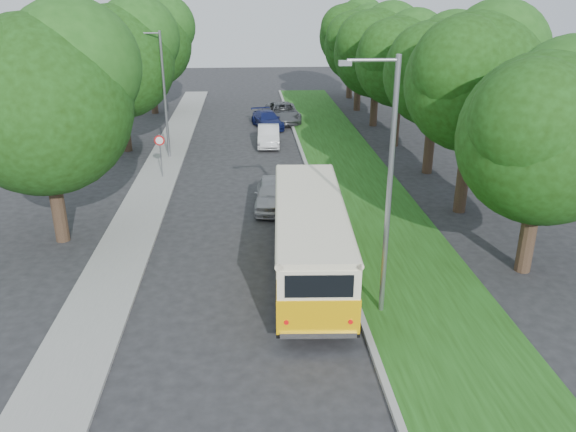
{
  "coord_description": "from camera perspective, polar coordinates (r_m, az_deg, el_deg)",
  "views": [
    {
      "loc": [
        0.2,
        -17.73,
        9.57
      ],
      "look_at": [
        1.68,
        2.28,
        1.5
      ],
      "focal_mm": 35.0,
      "sensor_mm": 36.0,
      "label": 1
    }
  ],
  "objects": [
    {
      "name": "treeline",
      "position": [
        36.03,
        0.51,
        16.1
      ],
      "size": [
        24.27,
        41.91,
        9.46
      ],
      "color": "#332319",
      "rests_on": "ground"
    },
    {
      "name": "car_blue",
      "position": [
        42.64,
        -2.12,
        9.76
      ],
      "size": [
        2.63,
        4.48,
        1.22
      ],
      "primitive_type": "imported",
      "rotation": [
        0.0,
        0.0,
        0.23
      ],
      "color": "navy",
      "rests_on": "ground"
    },
    {
      "name": "warning_sign",
      "position": [
        31.09,
        -12.86,
        6.71
      ],
      "size": [
        0.56,
        0.1,
        2.5
      ],
      "color": "gray",
      "rests_on": "ground"
    },
    {
      "name": "vintage_bus",
      "position": [
        19.85,
        2.22,
        -2.37
      ],
      "size": [
        2.98,
        9.63,
        2.82
      ],
      "primitive_type": null,
      "rotation": [
        0.0,
        0.0,
        -0.06
      ],
      "color": "#F9B507",
      "rests_on": "ground"
    },
    {
      "name": "sidewalk",
      "position": [
        25.14,
        -15.36,
        -1.14
      ],
      "size": [
        2.2,
        70.0,
        0.12
      ],
      "primitive_type": "cube",
      "color": "gray",
      "rests_on": "ground"
    },
    {
      "name": "lamppost_far",
      "position": [
        34.52,
        -12.62,
        12.3
      ],
      "size": [
        1.71,
        0.16,
        7.5
      ],
      "color": "gray",
      "rests_on": "ground"
    },
    {
      "name": "grass_verge",
      "position": [
        25.3,
        9.24,
        -0.46
      ],
      "size": [
        4.5,
        70.0,
        0.13
      ],
      "primitive_type": "cube",
      "color": "#1F4311",
      "rests_on": "ground"
    },
    {
      "name": "car_silver",
      "position": [
        26.48,
        -1.6,
        2.29
      ],
      "size": [
        1.92,
        4.12,
        1.37
      ],
      "primitive_type": "imported",
      "rotation": [
        0.0,
        0.0,
        -0.08
      ],
      "color": "#B4B4B9",
      "rests_on": "ground"
    },
    {
      "name": "car_white",
      "position": [
        37.53,
        -1.98,
        8.15
      ],
      "size": [
        1.55,
        4.04,
        1.31
      ],
      "primitive_type": "imported",
      "rotation": [
        0.0,
        0.0,
        -0.04
      ],
      "color": "white",
      "rests_on": "ground"
    },
    {
      "name": "lamppost_near",
      "position": [
        16.59,
        9.99,
        3.29
      ],
      "size": [
        1.71,
        0.16,
        8.0
      ],
      "color": "gray",
      "rests_on": "ground"
    },
    {
      "name": "ground",
      "position": [
        20.15,
        -4.31,
        -6.51
      ],
      "size": [
        120.0,
        120.0,
        0.0
      ],
      "primitive_type": "plane",
      "color": "#232326",
      "rests_on": "ground"
    },
    {
      "name": "car_grey",
      "position": [
        44.6,
        -0.55,
        10.47
      ],
      "size": [
        2.76,
        5.38,
        1.45
      ],
      "primitive_type": "imported",
      "rotation": [
        0.0,
        0.0,
        0.07
      ],
      "color": "#53565B",
      "rests_on": "ground"
    },
    {
      "name": "curb",
      "position": [
        24.87,
        3.96,
        -0.59
      ],
      "size": [
        0.2,
        70.0,
        0.15
      ],
      "primitive_type": "cube",
      "color": "gray",
      "rests_on": "ground"
    }
  ]
}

